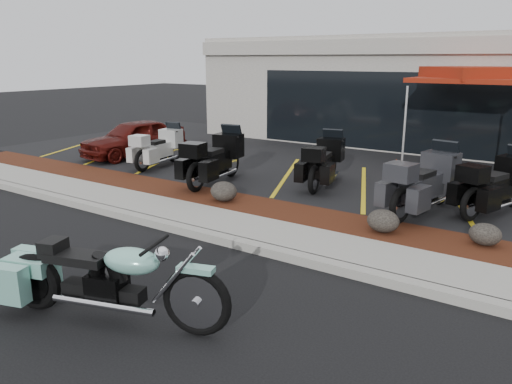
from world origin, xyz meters
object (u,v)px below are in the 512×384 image
Objects in this scene: popup_canopy at (475,76)px; traffic_cone at (396,166)px; hero_cruiser at (197,292)px; touring_white at (174,142)px; parked_car at (134,138)px.

traffic_cone is at bearing -120.38° from popup_canopy.
popup_canopy is (0.63, 11.26, 2.16)m from hero_cruiser.
parked_car is at bearing 82.06° from touring_white.
traffic_cone is at bearing 77.59° from hero_cruiser.
touring_white reaches higher than hero_cruiser.
touring_white is at bearing -145.57° from popup_canopy.
popup_canopy reaches higher than touring_white.
touring_white is (-6.90, 7.00, 0.19)m from hero_cruiser.
touring_white reaches higher than parked_car.
hero_cruiser is 1.54× the size of touring_white.
popup_canopy is at bearing 69.62° from hero_cruiser.
touring_white is at bearing -159.60° from traffic_cone.
hero_cruiser is 9.83m from touring_white.
parked_car is 8.18m from traffic_cone.
hero_cruiser is 0.98× the size of popup_canopy.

